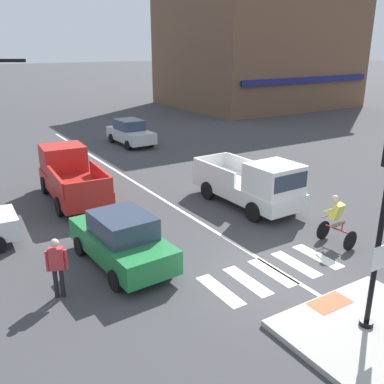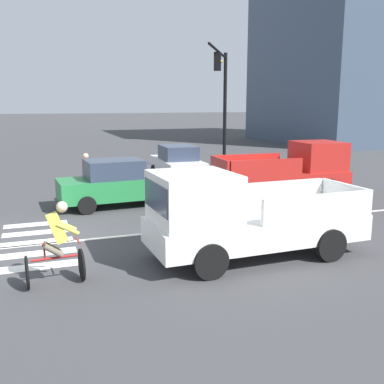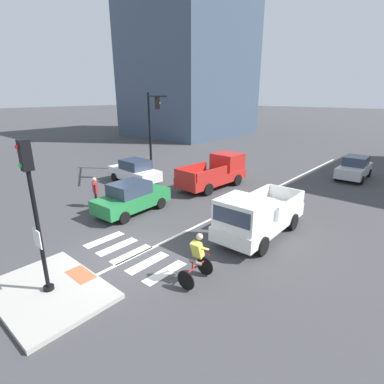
# 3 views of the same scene
# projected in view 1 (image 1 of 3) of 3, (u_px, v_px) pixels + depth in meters

# --- Properties ---
(ground_plane) EXTENTS (300.00, 300.00, 0.00)m
(ground_plane) POSITION_uv_depth(u_px,v_px,m) (275.00, 274.00, 12.53)
(ground_plane) COLOR #3D3D3F
(traffic_island) EXTENTS (3.90, 2.83, 0.15)m
(traffic_island) POSITION_uv_depth(u_px,v_px,m) (365.00, 328.00, 10.03)
(traffic_island) COLOR #A3A099
(traffic_island) RESTS_ON ground
(tactile_pad_front) EXTENTS (1.10, 0.60, 0.01)m
(tactile_pad_front) POSITION_uv_depth(u_px,v_px,m) (330.00, 303.00, 10.86)
(tactile_pad_front) COLOR #DB5B38
(tactile_pad_front) RESTS_ON traffic_island
(signal_pole) EXTENTS (0.44, 0.38, 4.64)m
(signal_pole) POSITION_uv_depth(u_px,v_px,m) (384.00, 213.00, 9.09)
(signal_pole) COLOR black
(signal_pole) RESTS_ON traffic_island
(crosswalk_stripe_a) EXTENTS (0.44, 1.80, 0.01)m
(crosswalk_stripe_a) POSITION_uv_depth(u_px,v_px,m) (220.00, 290.00, 11.68)
(crosswalk_stripe_a) COLOR silver
(crosswalk_stripe_a) RESTS_ON ground
(crosswalk_stripe_b) EXTENTS (0.44, 1.80, 0.01)m
(crosswalk_stripe_b) POSITION_uv_depth(u_px,v_px,m) (247.00, 281.00, 12.15)
(crosswalk_stripe_b) COLOR silver
(crosswalk_stripe_b) RESTS_ON ground
(crosswalk_stripe_c) EXTENTS (0.44, 1.80, 0.01)m
(crosswalk_stripe_c) POSITION_uv_depth(u_px,v_px,m) (272.00, 272.00, 12.61)
(crosswalk_stripe_c) COLOR silver
(crosswalk_stripe_c) RESTS_ON ground
(crosswalk_stripe_d) EXTENTS (0.44, 1.80, 0.01)m
(crosswalk_stripe_d) POSITION_uv_depth(u_px,v_px,m) (296.00, 264.00, 13.08)
(crosswalk_stripe_d) COLOR silver
(crosswalk_stripe_d) RESTS_ON ground
(crosswalk_stripe_e) EXTENTS (0.44, 1.80, 0.01)m
(crosswalk_stripe_e) POSITION_uv_depth(u_px,v_px,m) (318.00, 256.00, 13.55)
(crosswalk_stripe_e) COLOR silver
(crosswalk_stripe_e) RESTS_ON ground
(lane_centre_line) EXTENTS (0.14, 28.00, 0.01)m
(lane_centre_line) POSITION_uv_depth(u_px,v_px,m) (136.00, 183.00, 20.67)
(lane_centre_line) COLOR silver
(lane_centre_line) RESTS_ON ground
(building_corner_left) EXTENTS (18.04, 15.24, 15.74)m
(building_corner_left) POSITION_uv_depth(u_px,v_px,m) (258.00, 28.00, 44.89)
(building_corner_left) COLOR brown
(building_corner_left) RESTS_ON ground
(car_silver_eastbound_distant) EXTENTS (1.94, 4.15, 1.64)m
(car_silver_eastbound_distant) POSITION_uv_depth(u_px,v_px,m) (130.00, 132.00, 28.29)
(car_silver_eastbound_distant) COLOR silver
(car_silver_eastbound_distant) RESTS_ON ground
(car_green_westbound_near) EXTENTS (2.03, 4.19, 1.64)m
(car_green_westbound_near) POSITION_uv_depth(u_px,v_px,m) (122.00, 239.00, 12.84)
(car_green_westbound_near) COLOR #237A3D
(car_green_westbound_near) RESTS_ON ground
(pickup_truck_white_eastbound_mid) EXTENTS (2.15, 5.14, 2.08)m
(pickup_truck_white_eastbound_mid) POSITION_uv_depth(u_px,v_px,m) (254.00, 185.00, 17.26)
(pickup_truck_white_eastbound_mid) COLOR white
(pickup_truck_white_eastbound_mid) RESTS_ON ground
(pickup_truck_red_westbound_far) EXTENTS (2.28, 5.20, 2.08)m
(pickup_truck_red_westbound_far) POSITION_uv_depth(u_px,v_px,m) (70.00, 176.00, 18.43)
(pickup_truck_red_westbound_far) COLOR red
(pickup_truck_red_westbound_far) RESTS_ON ground
(cyclist) EXTENTS (0.74, 1.14, 1.68)m
(cyclist) POSITION_uv_depth(u_px,v_px,m) (336.00, 220.00, 14.13)
(cyclist) COLOR black
(cyclist) RESTS_ON ground
(pedestrian_at_curb_left) EXTENTS (0.52, 0.33, 1.67)m
(pedestrian_at_curb_left) POSITION_uv_depth(u_px,v_px,m) (57.00, 263.00, 11.08)
(pedestrian_at_curb_left) COLOR black
(pedestrian_at_curb_left) RESTS_ON ground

